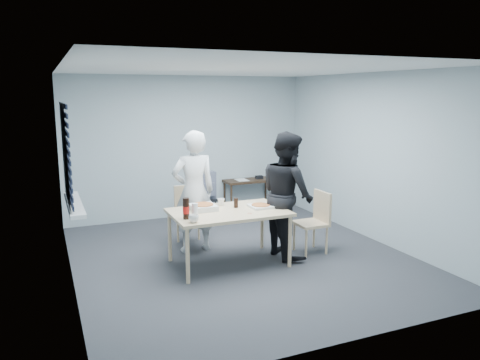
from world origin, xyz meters
name	(u,v)px	position (x,y,z in m)	size (l,w,h in m)	color
room	(68,161)	(-2.20, 0.40, 1.44)	(5.00, 5.00, 5.00)	#2E2F34
dining_table	(229,215)	(-0.26, -0.18, 0.68)	(1.53, 0.97, 0.74)	#DEB78E
chair_far	(190,210)	(-0.47, 0.92, 0.51)	(0.42, 0.42, 0.89)	#DEB78E
chair_right	(316,217)	(1.09, -0.20, 0.51)	(0.42, 0.42, 0.89)	#DEB78E
person_white	(194,192)	(-0.52, 0.54, 0.89)	(0.65, 0.42, 1.77)	silver
person_black	(287,194)	(0.64, -0.15, 0.89)	(0.86, 0.47, 1.77)	black
side_table	(249,184)	(1.14, 2.28, 0.56)	(0.96, 0.43, 0.64)	#392919
stool	(206,204)	(0.08, 1.76, 0.37)	(0.34, 0.34, 0.48)	black
backpack	(206,186)	(0.08, 1.74, 0.71)	(0.33, 0.24, 0.47)	slate
pizza_box_a	(203,207)	(-0.56, 0.00, 0.78)	(0.33, 0.33, 0.08)	silver
pizza_box_b	(261,206)	(0.22, -0.18, 0.76)	(0.30, 0.30, 0.04)	silver
mug_a	(194,219)	(-0.86, -0.54, 0.79)	(0.12, 0.12, 0.10)	white
mug_b	(221,202)	(-0.24, 0.16, 0.79)	(0.10, 0.10, 0.09)	white
cola_glass	(236,203)	(-0.10, -0.05, 0.81)	(0.06, 0.06, 0.13)	black
soda_bottle	(186,209)	(-0.90, -0.35, 0.87)	(0.08, 0.08, 0.27)	black
plastic_cups	(195,210)	(-0.77, -0.32, 0.83)	(0.08, 0.08, 0.18)	silver
rubber_band	(250,213)	(-0.06, -0.42, 0.74)	(0.05, 0.05, 0.00)	red
papers	(242,180)	(0.99, 2.30, 0.65)	(0.21, 0.29, 0.00)	white
black_box	(259,177)	(1.36, 2.29, 0.67)	(0.13, 0.10, 0.06)	black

